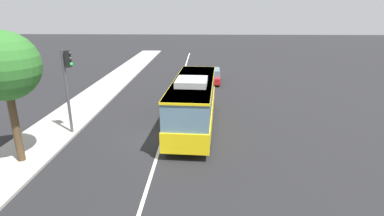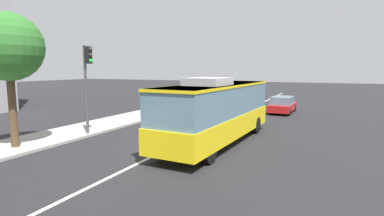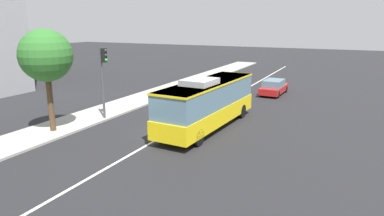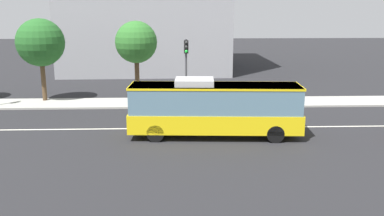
{
  "view_description": "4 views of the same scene",
  "coord_description": "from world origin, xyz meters",
  "px_view_note": "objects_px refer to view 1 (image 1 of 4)",
  "views": [
    {
      "loc": [
        -16.52,
        -2.35,
        7.35
      ],
      "look_at": [
        1.07,
        -1.72,
        1.67
      ],
      "focal_mm": 28.62,
      "sensor_mm": 36.0,
      "label": 1
    },
    {
      "loc": [
        -12.42,
        -7.06,
        3.88
      ],
      "look_at": [
        0.61,
        -1.08,
        2.02
      ],
      "focal_mm": 28.28,
      "sensor_mm": 36.0,
      "label": 2
    },
    {
      "loc": [
        -17.87,
        -10.4,
        6.84
      ],
      "look_at": [
        0.59,
        -1.43,
        1.69
      ],
      "focal_mm": 31.96,
      "sensor_mm": 36.0,
      "label": 3
    },
    {
      "loc": [
        0.08,
        -25.38,
        7.43
      ],
      "look_at": [
        0.94,
        -2.09,
        1.82
      ],
      "focal_mm": 38.95,
      "sensor_mm": 36.0,
      "label": 4
    }
  ],
  "objects_px": {
    "transit_bus": "(193,100)",
    "traffic_light_near_corner": "(68,77)",
    "sedan_red": "(211,76)",
    "street_tree_kerbside_left": "(4,67)"
  },
  "relations": [
    {
      "from": "sedan_red",
      "to": "street_tree_kerbside_left",
      "type": "relative_size",
      "value": 0.7
    },
    {
      "from": "transit_bus",
      "to": "sedan_red",
      "type": "height_order",
      "value": "transit_bus"
    },
    {
      "from": "traffic_light_near_corner",
      "to": "street_tree_kerbside_left",
      "type": "relative_size",
      "value": 0.8
    },
    {
      "from": "transit_bus",
      "to": "traffic_light_near_corner",
      "type": "distance_m",
      "value": 7.67
    },
    {
      "from": "transit_bus",
      "to": "traffic_light_near_corner",
      "type": "height_order",
      "value": "traffic_light_near_corner"
    },
    {
      "from": "sedan_red",
      "to": "street_tree_kerbside_left",
      "type": "bearing_deg",
      "value": 153.45
    },
    {
      "from": "sedan_red",
      "to": "traffic_light_near_corner",
      "type": "distance_m",
      "value": 17.05
    },
    {
      "from": "sedan_red",
      "to": "traffic_light_near_corner",
      "type": "height_order",
      "value": "traffic_light_near_corner"
    },
    {
      "from": "sedan_red",
      "to": "street_tree_kerbside_left",
      "type": "height_order",
      "value": "street_tree_kerbside_left"
    },
    {
      "from": "transit_bus",
      "to": "sedan_red",
      "type": "bearing_deg",
      "value": -3.35
    }
  ]
}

